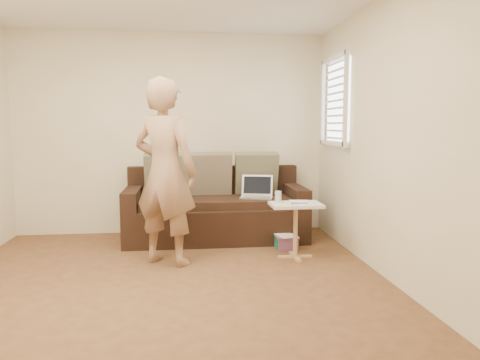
{
  "coord_description": "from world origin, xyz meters",
  "views": [
    {
      "loc": [
        0.16,
        -3.88,
        1.41
      ],
      "look_at": [
        0.8,
        1.4,
        0.78
      ],
      "focal_mm": 34.57,
      "sensor_mm": 36.0,
      "label": 1
    }
  ],
  "objects_px": {
    "sofa": "(215,205)",
    "person": "(165,172)",
    "striped_box": "(286,242)",
    "drinking_glass": "(278,197)",
    "side_table": "(295,231)",
    "laptop_white": "(176,199)",
    "laptop_silver": "(256,198)"
  },
  "relations": [
    {
      "from": "sofa",
      "to": "person",
      "type": "height_order",
      "value": "person"
    },
    {
      "from": "sofa",
      "to": "striped_box",
      "type": "height_order",
      "value": "sofa"
    },
    {
      "from": "drinking_glass",
      "to": "striped_box",
      "type": "relative_size",
      "value": 0.47
    },
    {
      "from": "striped_box",
      "to": "side_table",
      "type": "bearing_deg",
      "value": -87.21
    },
    {
      "from": "laptop_white",
      "to": "person",
      "type": "height_order",
      "value": "person"
    },
    {
      "from": "laptop_silver",
      "to": "laptop_white",
      "type": "bearing_deg",
      "value": -164.8
    },
    {
      "from": "drinking_glass",
      "to": "striped_box",
      "type": "distance_m",
      "value": 0.65
    },
    {
      "from": "laptop_silver",
      "to": "sofa",
      "type": "bearing_deg",
      "value": -175.32
    },
    {
      "from": "laptop_silver",
      "to": "striped_box",
      "type": "height_order",
      "value": "laptop_silver"
    },
    {
      "from": "side_table",
      "to": "sofa",
      "type": "bearing_deg",
      "value": 130.05
    },
    {
      "from": "laptop_silver",
      "to": "laptop_white",
      "type": "distance_m",
      "value": 0.98
    },
    {
      "from": "sofa",
      "to": "side_table",
      "type": "height_order",
      "value": "sofa"
    },
    {
      "from": "side_table",
      "to": "drinking_glass",
      "type": "xyz_separation_m",
      "value": [
        -0.17,
        0.1,
        0.36
      ]
    },
    {
      "from": "laptop_silver",
      "to": "side_table",
      "type": "relative_size",
      "value": 0.66
    },
    {
      "from": "sofa",
      "to": "laptop_silver",
      "type": "relative_size",
      "value": 5.63
    },
    {
      "from": "person",
      "to": "side_table",
      "type": "distance_m",
      "value": 1.51
    },
    {
      "from": "laptop_white",
      "to": "drinking_glass",
      "type": "xyz_separation_m",
      "value": [
        1.1,
        -0.75,
        0.13
      ]
    },
    {
      "from": "sofa",
      "to": "drinking_glass",
      "type": "xyz_separation_m",
      "value": [
        0.62,
        -0.84,
        0.23
      ]
    },
    {
      "from": "laptop_white",
      "to": "side_table",
      "type": "distance_m",
      "value": 1.54
    },
    {
      "from": "laptop_white",
      "to": "drinking_glass",
      "type": "relative_size",
      "value": 2.58
    },
    {
      "from": "side_table",
      "to": "striped_box",
      "type": "distance_m",
      "value": 0.42
    },
    {
      "from": "laptop_white",
      "to": "side_table",
      "type": "height_order",
      "value": "laptop_white"
    },
    {
      "from": "laptop_white",
      "to": "drinking_glass",
      "type": "height_order",
      "value": "drinking_glass"
    },
    {
      "from": "sofa",
      "to": "person",
      "type": "xyz_separation_m",
      "value": [
        -0.57,
        -0.98,
        0.52
      ]
    },
    {
      "from": "laptop_silver",
      "to": "person",
      "type": "xyz_separation_m",
      "value": [
        -1.07,
        -0.88,
        0.42
      ]
    },
    {
      "from": "striped_box",
      "to": "person",
      "type": "bearing_deg",
      "value": -163.39
    },
    {
      "from": "person",
      "to": "striped_box",
      "type": "xyz_separation_m",
      "value": [
        1.34,
        0.4,
        -0.86
      ]
    },
    {
      "from": "drinking_glass",
      "to": "side_table",
      "type": "bearing_deg",
      "value": -29.84
    },
    {
      "from": "sofa",
      "to": "person",
      "type": "distance_m",
      "value": 1.24
    },
    {
      "from": "laptop_silver",
      "to": "person",
      "type": "relative_size",
      "value": 0.21
    },
    {
      "from": "sofa",
      "to": "laptop_silver",
      "type": "height_order",
      "value": "sofa"
    },
    {
      "from": "laptop_silver",
      "to": "striped_box",
      "type": "relative_size",
      "value": 1.55
    }
  ]
}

